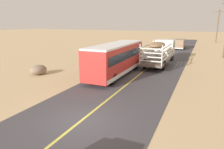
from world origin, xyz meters
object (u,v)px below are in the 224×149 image
bus (116,58)px  boulder_near_shoulder (127,45)px  livestock_truck (162,49)px  power_pole_far (218,25)px  car_far (180,44)px  boulder_mid_field (38,70)px

bus → boulder_near_shoulder: size_ratio=6.32×
livestock_truck → boulder_near_shoulder: size_ratio=6.13×
bus → power_pole_far: power_pole_far is taller
bus → boulder_near_shoulder: bus is taller
car_far → bus: bearing=-98.3°
car_far → boulder_mid_field: size_ratio=2.48×
bus → boulder_near_shoulder: 23.70m
bus → power_pole_far: (10.97, 42.60, 2.80)m
bus → car_far: bearing=81.7°
livestock_truck → boulder_mid_field: bearing=-131.6°
bus → boulder_mid_field: bearing=-157.5°
livestock_truck → bus: size_ratio=0.97×
bus → power_pole_far: size_ratio=1.18×
car_far → boulder_mid_field: 30.02m
livestock_truck → boulder_mid_field: size_ratio=5.21×
livestock_truck → bus: bearing=-109.0°
bus → power_pole_far: bearing=75.6°
car_far → boulder_mid_field: (-11.09, -27.89, -0.59)m
livestock_truck → boulder_mid_field: 15.88m
boulder_near_shoulder → car_far: bearing=11.6°
car_far → boulder_near_shoulder: size_ratio=2.92×
boulder_mid_field → livestock_truck: bearing=48.4°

